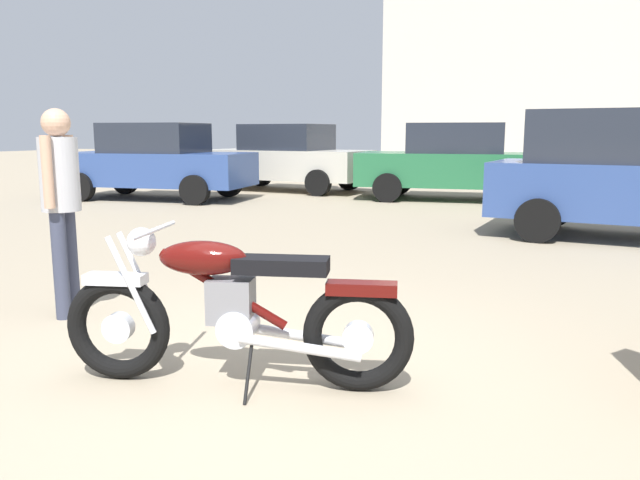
% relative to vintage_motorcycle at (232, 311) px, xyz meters
% --- Properties ---
extents(ground_plane, '(80.00, 80.00, 0.00)m').
position_rel_vintage_motorcycle_xyz_m(ground_plane, '(0.19, 0.21, -0.45)').
color(ground_plane, gray).
extents(vintage_motorcycle, '(2.03, 0.77, 0.94)m').
position_rel_vintage_motorcycle_xyz_m(vintage_motorcycle, '(0.00, 0.00, 0.00)').
color(vintage_motorcycle, black).
rests_on(vintage_motorcycle, ground_plane).
extents(bystander, '(0.30, 0.44, 1.66)m').
position_rel_vintage_motorcycle_xyz_m(bystander, '(-1.97, 0.70, 0.57)').
color(bystander, '#383D51').
rests_on(bystander, ground_plane).
extents(dark_sedan_left, '(4.40, 2.36, 1.67)m').
position_rel_vintage_motorcycle_xyz_m(dark_sedan_left, '(-0.83, 10.79, 0.38)').
color(dark_sedan_left, black).
rests_on(dark_sedan_left, ground_plane).
extents(silver_sedan_mid, '(4.39, 2.35, 1.67)m').
position_rel_vintage_motorcycle_xyz_m(silver_sedan_mid, '(-6.97, 8.35, 0.38)').
color(silver_sedan_mid, black).
rests_on(silver_sedan_mid, ground_plane).
extents(white_estate_far, '(4.01, 2.04, 1.78)m').
position_rel_vintage_motorcycle_xyz_m(white_estate_far, '(2.45, 6.55, 0.47)').
color(white_estate_far, black).
rests_on(white_estate_far, ground_plane).
extents(red_hatchback_near, '(4.32, 2.18, 1.67)m').
position_rel_vintage_motorcycle_xyz_m(red_hatchback_near, '(-5.20, 11.33, 0.38)').
color(red_hatchback_near, black).
rests_on(red_hatchback_near, ground_plane).
extents(industrial_building, '(24.06, 11.59, 20.71)m').
position_rel_vintage_motorcycle_xyz_m(industrial_building, '(3.42, 33.73, 4.49)').
color(industrial_building, beige).
rests_on(industrial_building, ground_plane).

